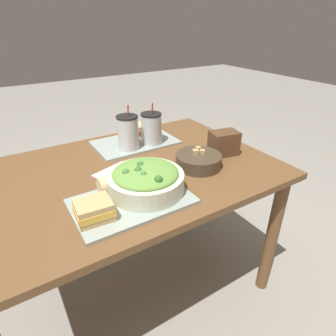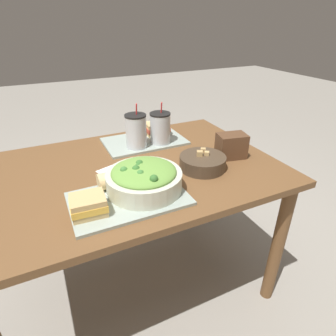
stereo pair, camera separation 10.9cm
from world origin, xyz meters
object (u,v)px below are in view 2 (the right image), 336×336
sandwich_near (88,205)px  sandwich_far (157,128)px  drink_cup_dark (136,132)px  napkin_folded (120,169)px  drink_cup_red (160,129)px  baguette_near (114,179)px  soup_bowl (203,162)px  baguette_far (147,127)px  chip_bag (231,146)px  salad_bowl (144,178)px

sandwich_near → sandwich_far: size_ratio=0.90×
drink_cup_dark → napkin_folded: size_ratio=1.09×
drink_cup_red → napkin_folded: drink_cup_red is taller
baguette_near → sandwich_far: bearing=-40.9°
drink_cup_red → baguette_near: bearing=-136.5°
soup_bowl → napkin_folded: bearing=156.9°
sandwich_far → drink_cup_red: drink_cup_red is taller
soup_bowl → sandwich_far: soup_bowl is taller
baguette_far → drink_cup_dark: size_ratio=0.40×
baguette_far → sandwich_far: bearing=-137.2°
sandwich_near → drink_cup_dark: drink_cup_dark is taller
baguette_far → drink_cup_red: 0.16m
drink_cup_dark → chip_bag: size_ratio=1.50×
drink_cup_red → chip_bag: (0.24, -0.28, -0.03)m
soup_bowl → drink_cup_red: drink_cup_red is taller
baguette_near → napkin_folded: (0.06, 0.14, -0.04)m
soup_bowl → drink_cup_red: bearing=100.8°
sandwich_far → sandwich_near: bearing=-125.5°
soup_bowl → drink_cup_red: 0.33m
soup_bowl → chip_bag: (0.18, 0.04, 0.03)m
salad_bowl → baguette_near: size_ratio=2.43×
baguette_near → soup_bowl: bearing=-90.5°
salad_bowl → napkin_folded: 0.22m
salad_bowl → drink_cup_dark: 0.40m
napkin_folded → sandwich_near: bearing=-124.3°
sandwich_far → baguette_far: baguette_far is taller
chip_bag → napkin_folded: 0.53m
salad_bowl → soup_bowl: salad_bowl is taller
drink_cup_dark → chip_bag: 0.46m
soup_bowl → baguette_far: bearing=98.3°
baguette_far → chip_bag: bearing=-155.8°
sandwich_near → drink_cup_dark: (0.33, 0.45, 0.05)m
salad_bowl → drink_cup_dark: (0.11, 0.39, 0.03)m
sandwich_near → drink_cup_dark: size_ratio=0.56×
baguette_near → baguette_far: size_ratio=1.33×
drink_cup_dark → chip_bag: (0.37, -0.28, -0.03)m
chip_bag → sandwich_near: bearing=-154.8°
drink_cup_red → napkin_folded: 0.34m
sandwich_near → drink_cup_dark: bearing=57.5°
drink_cup_red → chip_bag: bearing=-49.0°
sandwich_near → chip_bag: (0.70, 0.17, 0.01)m
soup_bowl → chip_bag: chip_bag is taller
napkin_folded → drink_cup_dark: bearing=50.7°
baguette_near → drink_cup_dark: (0.21, 0.32, 0.05)m
baguette_near → drink_cup_dark: size_ratio=0.53×
sandwich_near → baguette_far: 0.75m
sandwich_far → baguette_far: (-0.04, 0.04, 0.00)m
soup_bowl → baguette_near: soup_bowl is taller
sandwich_near → chip_bag: size_ratio=0.84×
napkin_folded → sandwich_far: bearing=43.9°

